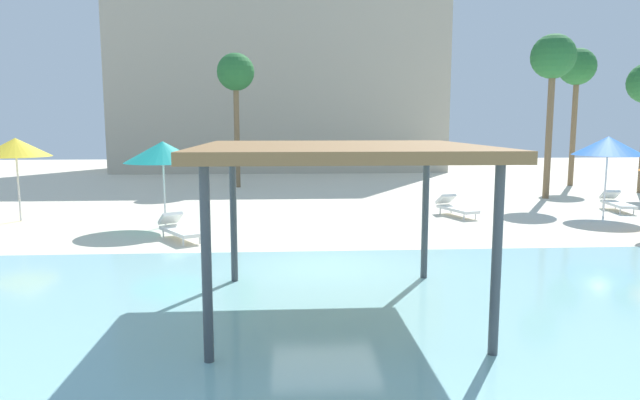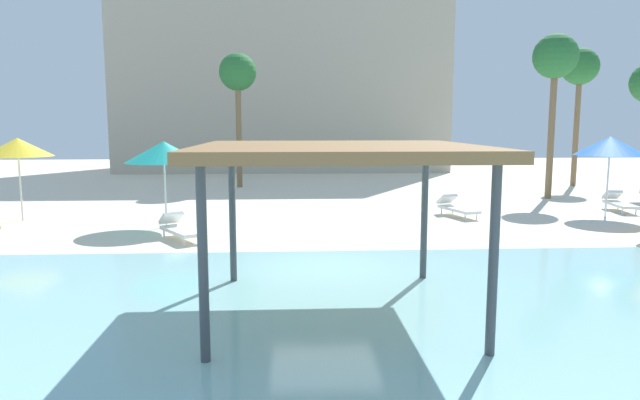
% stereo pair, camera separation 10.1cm
% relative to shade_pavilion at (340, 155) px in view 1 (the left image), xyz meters
% --- Properties ---
extents(ground_plane, '(80.00, 80.00, 0.00)m').
position_rel_shade_pavilion_xyz_m(ground_plane, '(-0.03, 3.13, -2.78)').
color(ground_plane, beige).
extents(lagoon_water, '(44.00, 13.50, 0.04)m').
position_rel_shade_pavilion_xyz_m(lagoon_water, '(-0.03, -2.12, -2.76)').
color(lagoon_water, '#8CC6CC').
rests_on(lagoon_water, ground).
extents(shade_pavilion, '(4.70, 4.70, 2.95)m').
position_rel_shade_pavilion_xyz_m(shade_pavilion, '(0.00, 0.00, 0.00)').
color(shade_pavilion, '#42474C').
rests_on(shade_pavilion, ground).
extents(beach_umbrella_blue_0, '(2.40, 2.40, 2.85)m').
position_rel_shade_pavilion_xyz_m(beach_umbrella_blue_0, '(10.44, 9.66, -0.26)').
color(beach_umbrella_blue_0, silver).
rests_on(beach_umbrella_blue_0, ground).
extents(beach_umbrella_yellow_1, '(2.26, 2.26, 2.82)m').
position_rel_shade_pavilion_xyz_m(beach_umbrella_yellow_1, '(-9.95, 9.96, -0.27)').
color(beach_umbrella_yellow_1, silver).
rests_on(beach_umbrella_yellow_1, ground).
extents(beach_umbrella_teal_4, '(2.44, 2.44, 2.74)m').
position_rel_shade_pavilion_xyz_m(beach_umbrella_teal_4, '(-4.78, 8.53, -0.37)').
color(beach_umbrella_teal_4, silver).
rests_on(beach_umbrella_teal_4, ground).
extents(lounge_chair_0, '(1.16, 1.99, 0.74)m').
position_rel_shade_pavilion_xyz_m(lounge_chair_0, '(5.14, 10.09, -2.45)').
color(lounge_chair_0, white).
rests_on(lounge_chair_0, ground).
extents(lounge_chair_1, '(1.54, 1.92, 0.74)m').
position_rel_shade_pavilion_xyz_m(lounge_chair_1, '(-4.00, 6.52, -2.45)').
color(lounge_chair_1, white).
rests_on(lounge_chair_1, ground).
extents(lounge_chair_2, '(0.84, 1.96, 0.74)m').
position_rel_shade_pavilion_xyz_m(lounge_chair_2, '(11.66, 10.92, -2.45)').
color(lounge_chair_2, white).
rests_on(lounge_chair_2, ground).
extents(palm_tree_1, '(1.90, 1.90, 7.11)m').
position_rel_shade_pavilion_xyz_m(palm_tree_1, '(10.61, 14.52, 3.17)').
color(palm_tree_1, brown).
rests_on(palm_tree_1, ground).
extents(palm_tree_2, '(1.90, 1.90, 7.18)m').
position_rel_shade_pavilion_xyz_m(palm_tree_2, '(14.31, 19.45, 3.24)').
color(palm_tree_2, brown).
rests_on(palm_tree_2, ground).
extents(palm_tree_3, '(1.90, 1.90, 6.84)m').
position_rel_shade_pavilion_xyz_m(palm_tree_3, '(-3.40, 19.76, 2.93)').
color(palm_tree_3, brown).
rests_on(palm_tree_3, ground).
extents(hotel_block_0, '(22.47, 8.05, 15.36)m').
position_rel_shade_pavilion_xyz_m(hotel_block_0, '(-1.22, 31.54, 4.90)').
color(hotel_block_0, '#B2A893').
rests_on(hotel_block_0, ground).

